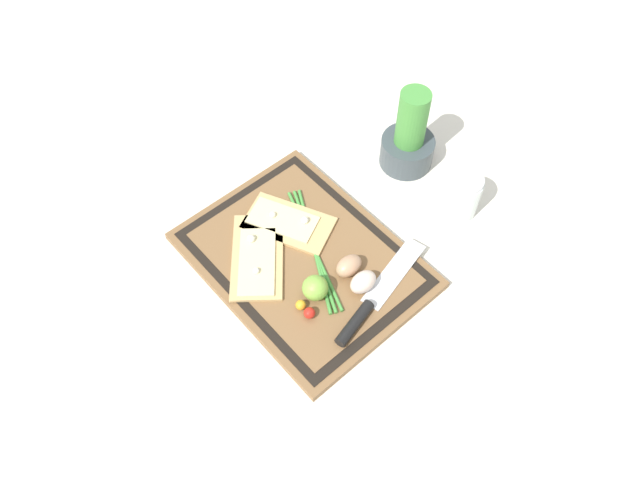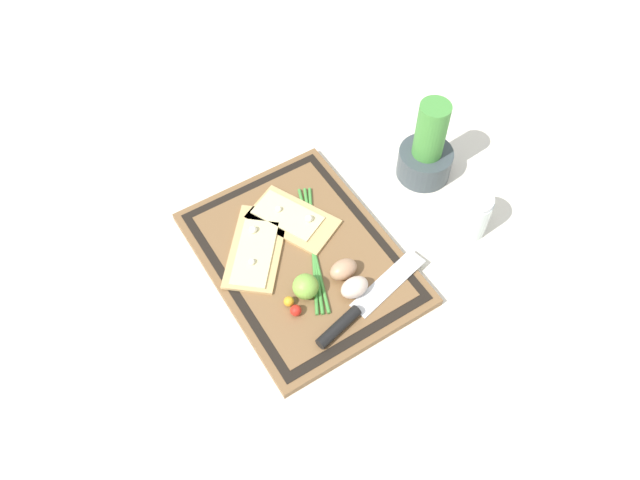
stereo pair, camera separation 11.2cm
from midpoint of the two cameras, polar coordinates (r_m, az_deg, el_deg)
The scene contains 13 objects.
ground_plane at distance 1.25m, azimuth 0.85°, elevation -2.02°, with size 6.00×6.00×0.00m, color silver.
cutting_board at distance 1.24m, azimuth 0.86°, elevation -1.78°, with size 0.46×0.35×0.02m.
pizza_slice_near at distance 1.24m, azimuth -3.33°, elevation -0.98°, with size 0.22×0.21×0.02m.
pizza_slice_far at distance 1.28m, azimuth -0.09°, elevation 1.82°, with size 0.20×0.17×0.02m.
knife at distance 1.17m, azimuth 5.92°, elevation -6.84°, with size 0.09×0.28×0.02m.
egg_brown at distance 1.20m, azimuth 4.82°, elevation -2.88°, with size 0.04×0.06×0.04m, color tan.
egg_pink at distance 1.18m, azimuth 5.89°, elevation -4.51°, with size 0.04×0.06×0.04m, color beige.
lime at distance 1.17m, azimuth 1.41°, elevation -4.47°, with size 0.05×0.05×0.05m, color #7FB742.
cherry_tomato_red at distance 1.16m, azimuth 0.54°, elevation -6.65°, with size 0.02×0.02×0.02m, color red.
cherry_tomato_yellow at distance 1.17m, azimuth -0.14°, elevation -5.83°, with size 0.02×0.02×0.02m, color gold.
scallion_bunch at distance 1.24m, azimuth 1.87°, elevation -0.76°, with size 0.28×0.15×0.01m.
herb_pot at distance 1.37m, azimuth 12.07°, elevation 7.78°, with size 0.12×0.12×0.20m.
sauce_jar at distance 1.31m, azimuth 16.08°, elevation 1.99°, with size 0.07×0.07×0.10m.
Camera 2 is at (0.59, -0.33, 1.06)m, focal length 35.00 mm.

